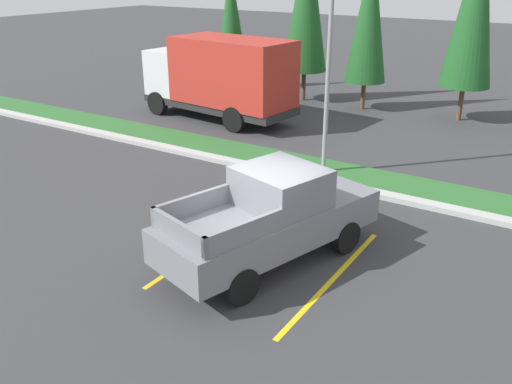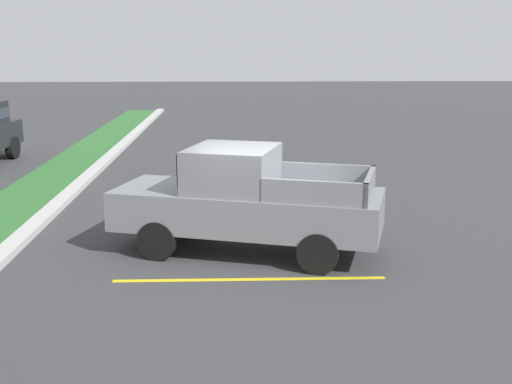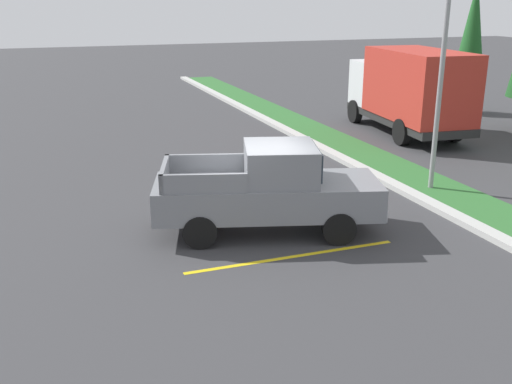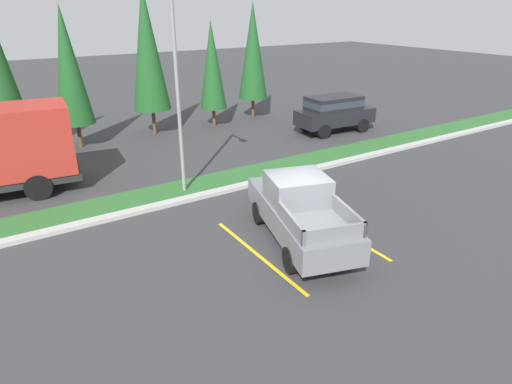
# 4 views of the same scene
# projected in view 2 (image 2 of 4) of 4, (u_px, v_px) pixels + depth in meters

# --- Properties ---
(ground_plane) EXTENTS (120.00, 120.00, 0.00)m
(ground_plane) POSITION_uv_depth(u_px,v_px,m) (261.00, 255.00, 12.69)
(ground_plane) COLOR #38383A
(parking_line_near) EXTENTS (0.12, 4.80, 0.01)m
(parking_line_near) POSITION_uv_depth(u_px,v_px,m) (250.00, 279.00, 11.36)
(parking_line_near) COLOR yellow
(parking_line_near) RESTS_ON ground
(parking_line_far) EXTENTS (0.12, 4.80, 0.01)m
(parking_line_far) POSITION_uv_depth(u_px,v_px,m) (246.00, 230.00, 14.37)
(parking_line_far) COLOR yellow
(parking_line_far) RESTS_ON ground
(curb_strip) EXTENTS (56.00, 0.40, 0.15)m
(curb_strip) POSITION_uv_depth(u_px,v_px,m) (4.00, 254.00, 12.50)
(curb_strip) COLOR #B2B2AD
(curb_strip) RESTS_ON ground
(pickup_truck_main) EXTENTS (3.29, 5.54, 2.10)m
(pickup_truck_main) POSITION_uv_depth(u_px,v_px,m) (245.00, 201.00, 12.65)
(pickup_truck_main) COLOR black
(pickup_truck_main) RESTS_ON ground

